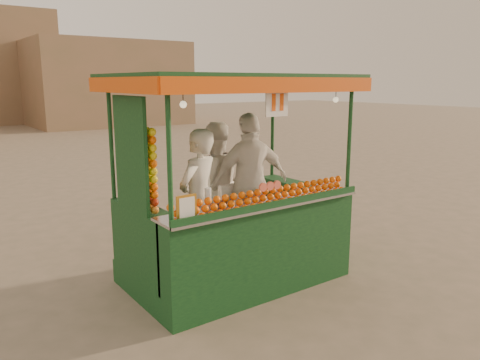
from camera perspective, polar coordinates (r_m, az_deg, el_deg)
ground at (r=6.58m, az=1.11°, el=-11.52°), size 90.00×90.00×0.00m
building_right at (r=30.72m, az=-15.83°, el=11.22°), size 9.00×6.00×5.00m
juice_cart at (r=6.06m, az=-0.72°, el=-4.77°), size 2.97×1.93×2.70m
vendor_left at (r=5.79m, az=-5.06°, el=-2.39°), size 0.75×0.64×1.75m
vendor_middle at (r=6.65m, az=-3.12°, el=-0.48°), size 0.94×0.78×1.75m
vendor_right at (r=6.46m, az=1.30°, el=-0.20°), size 1.18×0.67×1.89m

